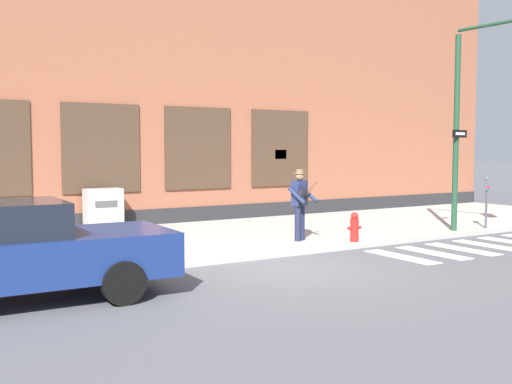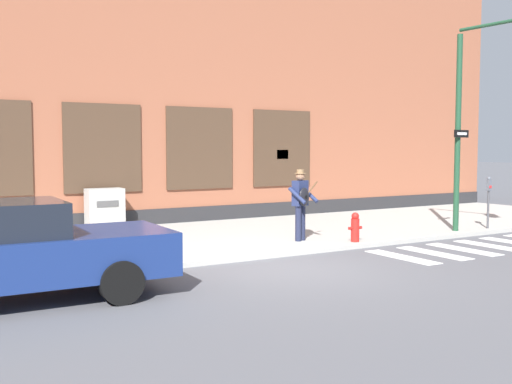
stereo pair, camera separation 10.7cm
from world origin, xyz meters
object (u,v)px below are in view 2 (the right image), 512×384
Objects in this scene: fire_hydrant at (355,227)px; utility_box at (105,209)px; traffic_light at (493,89)px; busker at (301,200)px; red_car at (12,252)px; parking_meter at (489,194)px.

utility_box is at bearing 131.36° from fire_hydrant.
utility_box is 1.61× the size of fire_hydrant.
traffic_light is 5.05m from fire_hydrant.
utility_box is (-3.47, 4.33, -0.41)m from busker.
busker is at bearing 18.16° from red_car.
red_car is 11.90m from traffic_light.
busker is at bearing -51.32° from utility_box.
parking_meter reaches higher than utility_box.
parking_meter is at bearing 39.21° from traffic_light.
red_car is 0.86× the size of traffic_light.
busker is (6.80, 2.23, 0.31)m from red_car.
traffic_light reaches higher than red_car.
busker reaches higher than fire_hydrant.
parking_meter is 4.76m from fire_hydrant.
red_car is at bearing -169.45° from fire_hydrant.
traffic_light is 10.60m from utility_box.
utility_box is (-8.17, 5.98, -3.14)m from traffic_light.
fire_hydrant is (1.03, -0.77, -0.63)m from busker.
traffic_light is at bearing 2.90° from red_car.
parking_meter is (12.55, 1.44, 0.28)m from red_car.
busker is 5.68m from traffic_light.
red_car reaches higher than fire_hydrant.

